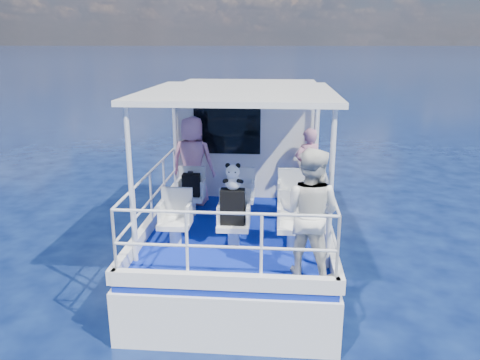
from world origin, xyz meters
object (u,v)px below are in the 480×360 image
at_px(panda, 233,177).
at_px(passenger_port_fwd, 193,161).
at_px(backpack_center, 233,207).
at_px(passenger_stbd_aft, 310,213).

bearing_deg(panda, passenger_port_fwd, 116.06).
xyz_separation_m(backpack_center, panda, (0.01, 0.00, 0.47)).
relative_size(passenger_port_fwd, backpack_center, 3.15).
relative_size(passenger_stbd_aft, backpack_center, 3.23).
bearing_deg(backpack_center, panda, 34.98).
height_order(passenger_port_fwd, panda, passenger_port_fwd).
bearing_deg(panda, passenger_stbd_aft, -36.16).
bearing_deg(passenger_stbd_aft, passenger_port_fwd, -30.57).
relative_size(passenger_port_fwd, passenger_stbd_aft, 0.98).
bearing_deg(backpack_center, passenger_stbd_aft, -35.85).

